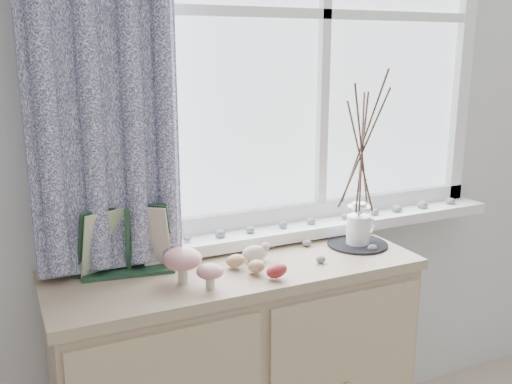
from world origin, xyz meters
The scene contains 8 objects.
sideboard centered at (-0.15, 1.75, 0.43)m, with size 1.20×0.45×0.85m.
botanical_book centered at (-0.48, 1.81, 0.96)m, with size 0.32×0.13×0.22m, color #20432B, non-canonical shape.
toadstool_cluster centered at (-0.33, 1.67, 0.92)m, with size 0.16×0.17×0.11m.
wooden_eggs centered at (-0.12, 1.66, 0.88)m, with size 0.13×0.17×0.07m.
songbird_figurine centered at (-0.08, 1.76, 0.88)m, with size 0.12×0.05×0.06m, color beige, non-canonical shape.
crocheted_doily centered at (0.32, 1.75, 0.85)m, with size 0.21×0.21×0.01m, color black.
twig_pitcher centered at (0.32, 1.75, 1.21)m, with size 0.23×0.23×0.63m.
sideboard_pebbles centered at (0.15, 1.75, 0.86)m, with size 0.33×0.23×0.02m.
Camera 1 is at (-0.82, 0.16, 1.53)m, focal length 40.00 mm.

